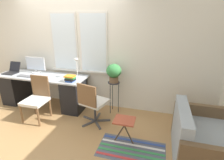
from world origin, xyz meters
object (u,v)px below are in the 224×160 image
(keyboard, at_px, (26,76))
(office_chair_swivel, at_px, (92,102))
(desk_chair_wooden, at_px, (37,97))
(plant_stand, at_px, (114,86))
(monitor, at_px, (36,65))
(book_stack, at_px, (70,78))
(laptop, at_px, (12,71))
(desk_lamp, at_px, (77,66))
(folding_stool, at_px, (124,122))
(couch_loveseat, at_px, (201,142))
(mouse, at_px, (37,77))
(potted_plant, at_px, (114,72))

(keyboard, relative_size, office_chair_swivel, 0.46)
(desk_chair_wooden, relative_size, plant_stand, 1.25)
(monitor, relative_size, book_stack, 2.24)
(monitor, height_order, office_chair_swivel, monitor)
(desk_chair_wooden, bearing_deg, laptop, 153.17)
(office_chair_swivel, height_order, plant_stand, office_chair_swivel)
(desk_lamp, height_order, folding_stool, desk_lamp)
(desk_lamp, distance_m, couch_loveseat, 2.67)
(desk_lamp, distance_m, office_chair_swivel, 0.89)
(desk_chair_wooden, bearing_deg, keyboard, 144.06)
(mouse, xyz_separation_m, office_chair_swivel, (1.40, -0.25, -0.30))
(book_stack, bearing_deg, monitor, 162.56)
(monitor, distance_m, desk_chair_wooden, 0.97)
(monitor, bearing_deg, potted_plant, -0.71)
(book_stack, bearing_deg, laptop, 174.28)
(desk_lamp, height_order, office_chair_swivel, desk_lamp)
(laptop, distance_m, keyboard, 0.54)
(laptop, relative_size, desk_chair_wooden, 0.38)
(office_chair_swivel, relative_size, folding_stool, 1.94)
(laptop, bearing_deg, office_chair_swivel, -10.23)
(laptop, relative_size, office_chair_swivel, 0.39)
(keyboard, relative_size, desk_chair_wooden, 0.46)
(monitor, bearing_deg, book_stack, -17.44)
(laptop, xyz_separation_m, desk_chair_wooden, (1.04, -0.51, -0.34))
(desk_lamp, height_order, couch_loveseat, desk_lamp)
(mouse, height_order, couch_loveseat, same)
(monitor, distance_m, mouse, 0.45)
(keyboard, xyz_separation_m, couch_loveseat, (3.56, -0.67, -0.48))
(couch_loveseat, xyz_separation_m, folding_stool, (-1.16, 0.03, 0.12))
(desk_chair_wooden, distance_m, folding_stool, 1.90)
(mouse, bearing_deg, potted_plant, 10.13)
(monitor, height_order, plant_stand, monitor)
(keyboard, relative_size, folding_stool, 0.90)
(keyboard, relative_size, desk_lamp, 0.90)
(plant_stand, height_order, folding_stool, plant_stand)
(book_stack, distance_m, desk_chair_wooden, 0.78)
(couch_loveseat, bearing_deg, potted_plant, 58.75)
(desk_lamp, relative_size, folding_stool, 1.00)
(desk_lamp, bearing_deg, desk_chair_wooden, -138.01)
(laptop, distance_m, potted_plant, 2.49)
(book_stack, distance_m, plant_stand, 0.93)
(laptop, relative_size, keyboard, 0.84)
(office_chair_swivel, bearing_deg, laptop, 5.51)
(plant_stand, bearing_deg, book_stack, -159.45)
(couch_loveseat, relative_size, potted_plant, 2.95)
(office_chair_swivel, bearing_deg, desk_chair_wooden, 21.39)
(folding_stool, bearing_deg, plant_stand, 114.78)
(book_stack, height_order, folding_stool, book_stack)
(desk_chair_wooden, bearing_deg, office_chair_swivel, 5.22)
(desk_lamp, bearing_deg, book_stack, -101.99)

